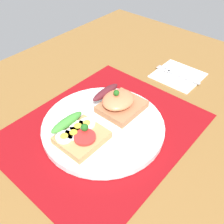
{
  "coord_description": "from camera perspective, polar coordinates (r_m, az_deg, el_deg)",
  "views": [
    {
      "loc": [
        -30.06,
        -28.58,
        42.08
      ],
      "look_at": [
        3.0,
        0.0,
        3.37
      ],
      "focal_mm": 41.69,
      "sensor_mm": 36.0,
      "label": 1
    }
  ],
  "objects": [
    {
      "name": "placemat",
      "position": [
        0.59,
        -1.91,
        -3.81
      ],
      "size": [
        42.66,
        34.85,
        0.3
      ],
      "primitive_type": "cube",
      "color": "maroon",
      "rests_on": "ground_plane"
    },
    {
      "name": "napkin",
      "position": [
        0.78,
        14.3,
        7.88
      ],
      "size": [
        12.54,
        12.66,
        0.6
      ],
      "primitive_type": "cube",
      "color": "white",
      "rests_on": "ground_plane"
    },
    {
      "name": "fork",
      "position": [
        0.78,
        13.96,
        8.07
      ],
      "size": [
        1.62,
        13.7,
        0.32
      ],
      "color": "#B7B7BC",
      "rests_on": "napkin"
    },
    {
      "name": "plate",
      "position": [
        0.58,
        -1.93,
        -3.16
      ],
      "size": [
        27.29,
        27.29,
        1.57
      ],
      "primitive_type": "cylinder",
      "color": "white",
      "rests_on": "placemat"
    },
    {
      "name": "ground_plane",
      "position": [
        0.6,
        -1.87,
        -4.98
      ],
      "size": [
        120.0,
        90.0,
        3.2
      ],
      "primitive_type": "cube",
      "color": "brown"
    },
    {
      "name": "sandwich_egg_tomato",
      "position": [
        0.54,
        -7.14,
        -4.88
      ],
      "size": [
        9.47,
        9.87,
        3.85
      ],
      "color": "#A58651",
      "rests_on": "plate"
    },
    {
      "name": "sandwich_salmon",
      "position": [
        0.61,
        1.28,
        2.29
      ],
      "size": [
        10.01,
        10.0,
        5.51
      ],
      "color": "#A16945",
      "rests_on": "plate"
    }
  ]
}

